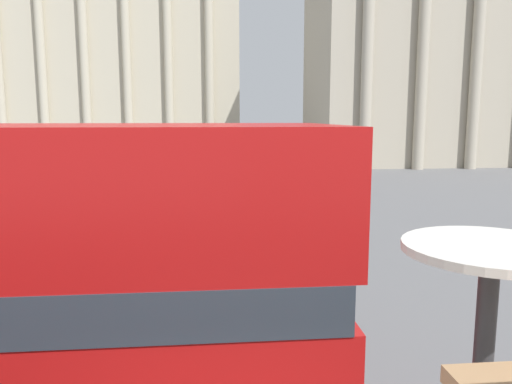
{
  "coord_description": "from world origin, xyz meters",
  "views": [
    {
      "loc": [
        -0.15,
        -1.93,
        4.17
      ],
      "look_at": [
        1.59,
        15.99,
        1.45
      ],
      "focal_mm": 35.0,
      "sensor_mm": 36.0,
      "label": 1
    }
  ],
  "objects_px": {
    "plaza_building_right": "(466,50)",
    "pedestrian_grey": "(245,214)",
    "traffic_light_mid": "(157,178)",
    "pedestrian_olive": "(256,244)",
    "cafe_dining_table": "(488,299)",
    "plaza_building_left": "(96,55)"
  },
  "relations": [
    {
      "from": "pedestrian_grey",
      "to": "plaza_building_right",
      "type": "bearing_deg",
      "value": 36.77
    },
    {
      "from": "plaza_building_left",
      "to": "plaza_building_right",
      "type": "distance_m",
      "value": 38.91
    },
    {
      "from": "plaza_building_left",
      "to": "cafe_dining_table",
      "type": "bearing_deg",
      "value": -77.03
    },
    {
      "from": "traffic_light_mid",
      "to": "pedestrian_olive",
      "type": "distance_m",
      "value": 4.8
    },
    {
      "from": "plaza_building_left",
      "to": "pedestrian_grey",
      "type": "relative_size",
      "value": 18.29
    },
    {
      "from": "plaza_building_left",
      "to": "plaza_building_right",
      "type": "relative_size",
      "value": 1.15
    },
    {
      "from": "cafe_dining_table",
      "to": "traffic_light_mid",
      "type": "relative_size",
      "value": 0.22
    },
    {
      "from": "traffic_light_mid",
      "to": "pedestrian_grey",
      "type": "relative_size",
      "value": 1.9
    },
    {
      "from": "plaza_building_left",
      "to": "pedestrian_olive",
      "type": "xyz_separation_m",
      "value": [
        13.6,
        -47.06,
        -10.16
      ]
    },
    {
      "from": "plaza_building_right",
      "to": "pedestrian_grey",
      "type": "relative_size",
      "value": 15.9
    },
    {
      "from": "traffic_light_mid",
      "to": "cafe_dining_table",
      "type": "bearing_deg",
      "value": -79.86
    },
    {
      "from": "cafe_dining_table",
      "to": "plaza_building_right",
      "type": "relative_size",
      "value": 0.03
    },
    {
      "from": "plaza_building_right",
      "to": "pedestrian_olive",
      "type": "distance_m",
      "value": 39.7
    },
    {
      "from": "pedestrian_olive",
      "to": "plaza_building_left",
      "type": "bearing_deg",
      "value": 125.77
    },
    {
      "from": "pedestrian_olive",
      "to": "plaza_building_right",
      "type": "bearing_deg",
      "value": 74.72
    },
    {
      "from": "pedestrian_grey",
      "to": "traffic_light_mid",
      "type": "bearing_deg",
      "value": 160.1
    },
    {
      "from": "plaza_building_left",
      "to": "traffic_light_mid",
      "type": "distance_m",
      "value": 45.6
    },
    {
      "from": "traffic_light_mid",
      "to": "pedestrian_olive",
      "type": "relative_size",
      "value": 2.1
    },
    {
      "from": "cafe_dining_table",
      "to": "pedestrian_grey",
      "type": "bearing_deg",
      "value": 89.09
    },
    {
      "from": "cafe_dining_table",
      "to": "plaza_building_right",
      "type": "bearing_deg",
      "value": 62.32
    },
    {
      "from": "pedestrian_grey",
      "to": "cafe_dining_table",
      "type": "bearing_deg",
      "value": -106.08
    },
    {
      "from": "traffic_light_mid",
      "to": "pedestrian_grey",
      "type": "xyz_separation_m",
      "value": [
        2.84,
        -0.24,
        -1.19
      ]
    }
  ]
}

